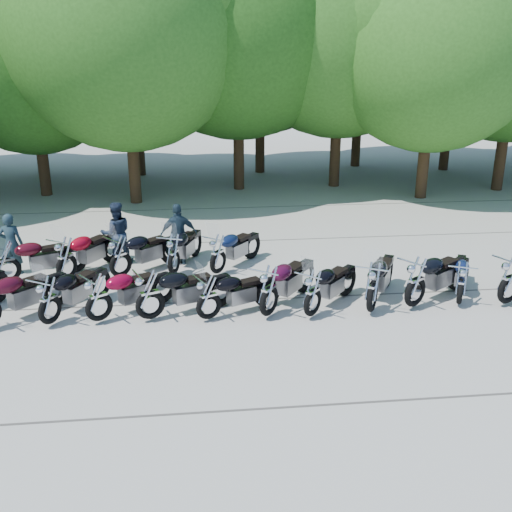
{
  "coord_description": "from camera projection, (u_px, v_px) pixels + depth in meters",
  "views": [
    {
      "loc": [
        -1.4,
        -11.46,
        5.72
      ],
      "look_at": [
        0.0,
        1.5,
        1.1
      ],
      "focal_mm": 42.0,
      "sensor_mm": 36.0,
      "label": 1
    }
  ],
  "objects": [
    {
      "name": "motorcycle_4",
      "position": [
        150.0,
        294.0,
        12.87
      ],
      "size": [
        2.42,
        1.54,
        1.31
      ],
      "primitive_type": null,
      "rotation": [
        0.0,
        0.0,
        1.96
      ],
      "color": "black",
      "rests_on": "ground"
    },
    {
      "name": "motorcycle_6",
      "position": [
        269.0,
        289.0,
        13.03
      ],
      "size": [
        2.04,
        2.35,
        1.36
      ],
      "primitive_type": null,
      "rotation": [
        0.0,
        0.0,
        2.49
      ],
      "color": "#380720",
      "rests_on": "ground"
    },
    {
      "name": "tree_2",
      "position": [
        30.0,
        56.0,
        22.32
      ],
      "size": [
        7.31,
        7.31,
        8.97
      ],
      "color": "#3A2614",
      "rests_on": "ground"
    },
    {
      "name": "motorcycle_15",
      "position": [
        120.0,
        255.0,
        15.24
      ],
      "size": [
        2.2,
        2.03,
        1.3
      ],
      "primitive_type": null,
      "rotation": [
        0.0,
        0.0,
        2.28
      ],
      "color": "black",
      "rests_on": "ground"
    },
    {
      "name": "tree_11",
      "position": [
        133.0,
        50.0,
        25.97
      ],
      "size": [
        7.56,
        7.56,
        9.28
      ],
      "color": "#3A2614",
      "rests_on": "ground"
    },
    {
      "name": "motorcycle_16",
      "position": [
        173.0,
        253.0,
        15.43
      ],
      "size": [
        1.44,
        2.36,
        1.28
      ],
      "primitive_type": null,
      "rotation": [
        0.0,
        0.0,
        2.78
      ],
      "color": "black",
      "rests_on": "ground"
    },
    {
      "name": "tree_6",
      "position": [
        435.0,
        42.0,
        21.75
      ],
      "size": [
        8.0,
        8.0,
        9.82
      ],
      "color": "#3A2614",
      "rests_on": "ground"
    },
    {
      "name": "tree_10",
      "position": [
        28.0,
        46.0,
        25.97
      ],
      "size": [
        7.78,
        7.78,
        9.55
      ],
      "color": "#3A2614",
      "rests_on": "ground"
    },
    {
      "name": "motorcycle_11",
      "position": [
        510.0,
        278.0,
        13.64
      ],
      "size": [
        2.5,
        1.68,
        1.37
      ],
      "primitive_type": null,
      "rotation": [
        0.0,
        0.0,
        2.0
      ],
      "color": "#3C0810",
      "rests_on": "ground"
    },
    {
      "name": "ground",
      "position": [
        264.0,
        328.0,
        12.79
      ],
      "size": [
        90.0,
        90.0,
        0.0
      ],
      "primitive_type": "plane",
      "color": "gray",
      "rests_on": "ground"
    },
    {
      "name": "tree_4",
      "position": [
        237.0,
        19.0,
        22.9
      ],
      "size": [
        9.13,
        9.13,
        11.2
      ],
      "color": "#3A2614",
      "rests_on": "ground"
    },
    {
      "name": "motorcycle_8",
      "position": [
        373.0,
        286.0,
        13.24
      ],
      "size": [
        1.79,
        2.44,
        1.35
      ],
      "primitive_type": null,
      "rotation": [
        0.0,
        0.0,
        2.64
      ],
      "color": "black",
      "rests_on": "ground"
    },
    {
      "name": "motorcycle_13",
      "position": [
        6.0,
        261.0,
        14.85
      ],
      "size": [
        2.37,
        1.63,
        1.3
      ],
      "primitive_type": null,
      "rotation": [
        0.0,
        0.0,
        2.02
      ],
      "color": "#3F0813",
      "rests_on": "ground"
    },
    {
      "name": "tree_5",
      "position": [
        341.0,
        21.0,
        23.44
      ],
      "size": [
        9.04,
        9.04,
        11.1
      ],
      "color": "#3A2614",
      "rests_on": "ground"
    },
    {
      "name": "tree_14",
      "position": [
        456.0,
        42.0,
        27.01
      ],
      "size": [
        8.02,
        8.02,
        9.84
      ],
      "color": "#3A2614",
      "rests_on": "ground"
    },
    {
      "name": "motorcycle_7",
      "position": [
        313.0,
        292.0,
        13.04
      ],
      "size": [
        1.99,
        2.08,
        1.25
      ],
      "primitive_type": null,
      "rotation": [
        0.0,
        0.0,
        2.4
      ],
      "color": "black",
      "rests_on": "ground"
    },
    {
      "name": "motorcycle_9",
      "position": [
        416.0,
        281.0,
        13.47
      ],
      "size": [
        2.46,
        2.02,
        1.39
      ],
      "primitive_type": null,
      "rotation": [
        0.0,
        0.0,
        2.17
      ],
      "color": "black",
      "rests_on": "ground"
    },
    {
      "name": "tree_12",
      "position": [
        260.0,
        44.0,
        26.49
      ],
      "size": [
        7.88,
        7.88,
        9.67
      ],
      "color": "#3A2614",
      "rests_on": "ground"
    },
    {
      "name": "rider_1",
      "position": [
        116.0,
        233.0,
        16.27
      ],
      "size": [
        0.97,
        0.83,
        1.74
      ],
      "primitive_type": "imported",
      "rotation": [
        0.0,
        0.0,
        3.37
      ],
      "color": "#1C283B",
      "rests_on": "ground"
    },
    {
      "name": "tree_3",
      "position": [
        124.0,
        26.0,
        20.85
      ],
      "size": [
        8.7,
        8.7,
        10.67
      ],
      "color": "#3A2614",
      "rests_on": "ground"
    },
    {
      "name": "motorcycle_3",
      "position": [
        98.0,
        296.0,
        12.8
      ],
      "size": [
        2.21,
        1.85,
        1.26
      ],
      "primitive_type": null,
      "rotation": [
        0.0,
        0.0,
        2.19
      ],
      "color": "maroon",
      "rests_on": "ground"
    },
    {
      "name": "motorcycle_17",
      "position": [
        218.0,
        253.0,
        15.5
      ],
      "size": [
        1.92,
        2.12,
        1.24
      ],
      "primitive_type": null,
      "rotation": [
        0.0,
        0.0,
        2.45
      ],
      "color": "#0C1737",
      "rests_on": "ground"
    },
    {
      "name": "rider_2",
      "position": [
        179.0,
        234.0,
        16.22
      ],
      "size": [
        1.05,
        0.55,
        1.71
      ],
      "primitive_type": "imported",
      "rotation": [
        0.0,
        0.0,
        3.28
      ],
      "color": "#1C2E3A",
      "rests_on": "ground"
    },
    {
      "name": "rider_0",
      "position": [
        11.0,
        244.0,
        15.56
      ],
      "size": [
        0.61,
        0.41,
        1.64
      ],
      "primitive_type": "imported",
      "rotation": [
        0.0,
        0.0,
        3.11
      ],
      "color": "#1A2D36",
      "rests_on": "ground"
    },
    {
      "name": "motorcycle_14",
      "position": [
        66.0,
        257.0,
        15.06
      ],
      "size": [
        1.91,
        2.34,
        1.33
      ],
      "primitive_type": null,
      "rotation": [
        0.0,
        0.0,
        2.54
      ],
      "color": "maroon",
      "rests_on": "ground"
    },
    {
      "name": "tree_13",
      "position": [
        362.0,
        37.0,
        27.83
      ],
      "size": [
        8.31,
        8.31,
        10.2
      ],
      "color": "#3A2614",
      "rests_on": "ground"
    },
    {
      "name": "motorcycle_10",
      "position": [
        461.0,
        282.0,
        13.67
      ],
      "size": [
        1.46,
        2.18,
        1.19
      ],
      "primitive_type": null,
      "rotation": [
        0.0,
        0.0,
        2.71
      ],
      "color": "#0D163A",
      "rests_on": "ground"
    },
    {
      "name": "motorcycle_5",
      "position": [
        209.0,
        296.0,
        12.9
      ],
      "size": [
        2.16,
        1.47,
        1.18
      ],
      "primitive_type": null,
      "rotation": [
        0.0,
        0.0,
        2.01
      ],
      "color": "black",
      "rests_on": "ground"
    },
    {
      "name": "motorcycle_2",
      "position": [
        49.0,
        299.0,
        12.67
      ],
      "size": [
        1.75,
        2.25,
        1.26
      ],
      "primitive_type": null,
      "rotation": [
        0.0,
        0.0,
        2.59
      ],
      "color": "black",
      "rests_on": "ground"
    }
  ]
}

